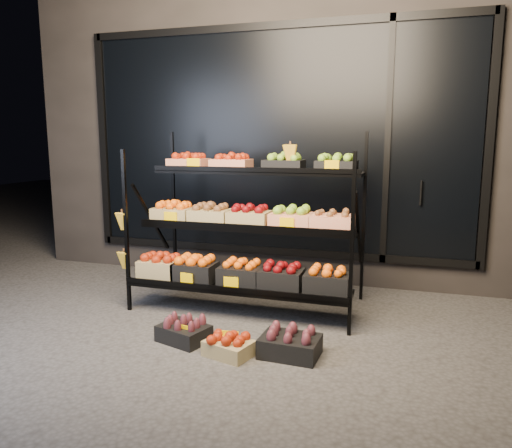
% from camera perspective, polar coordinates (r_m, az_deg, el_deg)
% --- Properties ---
extents(ground, '(24.00, 24.00, 0.00)m').
position_cam_1_polar(ground, '(4.33, -3.61, -11.88)').
color(ground, '#514F4C').
rests_on(ground, ground).
extents(building, '(6.00, 2.08, 3.50)m').
position_cam_1_polar(building, '(6.51, 4.53, 11.12)').
color(building, '#2D2826').
rests_on(building, ground).
extents(display_rack, '(2.18, 1.02, 1.66)m').
position_cam_1_polar(display_rack, '(4.66, -1.14, -0.23)').
color(display_rack, black).
rests_on(display_rack, ground).
extents(tag_floor_a, '(0.13, 0.01, 0.12)m').
position_cam_1_polar(tag_floor_a, '(4.03, -8.06, -12.74)').
color(tag_floor_a, '#F7C000').
rests_on(tag_floor_a, ground).
extents(tag_floor_b, '(0.13, 0.01, 0.12)m').
position_cam_1_polar(tag_floor_b, '(3.90, -2.96, -13.47)').
color(tag_floor_b, '#F7C000').
rests_on(tag_floor_b, ground).
extents(floor_crate_midleft, '(0.45, 0.38, 0.20)m').
position_cam_1_polar(floor_crate_midleft, '(4.09, -8.26, -11.93)').
color(floor_crate_midleft, black).
rests_on(floor_crate_midleft, ground).
extents(floor_crate_midright, '(0.39, 0.33, 0.18)m').
position_cam_1_polar(floor_crate_midright, '(3.81, -3.12, -13.63)').
color(floor_crate_midright, tan).
rests_on(floor_crate_midright, ground).
extents(floor_crate_right, '(0.44, 0.34, 0.21)m').
position_cam_1_polar(floor_crate_right, '(3.81, 3.91, -13.40)').
color(floor_crate_right, black).
rests_on(floor_crate_right, ground).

